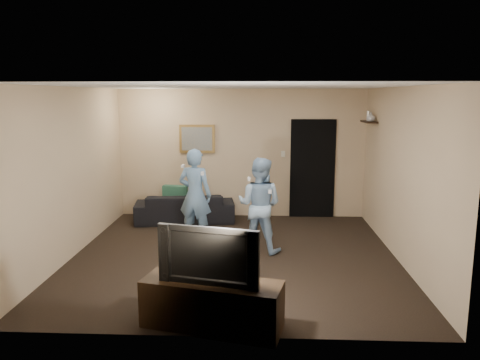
{
  "coord_description": "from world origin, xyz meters",
  "views": [
    {
      "loc": [
        0.42,
        -6.97,
        2.47
      ],
      "look_at": [
        0.08,
        0.3,
        1.15
      ],
      "focal_mm": 35.0,
      "sensor_mm": 36.0,
      "label": 1
    }
  ],
  "objects_px": {
    "wii_player_left": "(195,195)",
    "wii_player_right": "(259,205)",
    "television": "(211,253)",
    "sofa": "(185,207)",
    "tv_console": "(212,305)"
  },
  "relations": [
    {
      "from": "television",
      "to": "tv_console",
      "type": "bearing_deg",
      "value": 0.0
    },
    {
      "from": "tv_console",
      "to": "wii_player_right",
      "type": "xyz_separation_m",
      "value": [
        0.49,
        2.54,
        0.51
      ]
    },
    {
      "from": "sofa",
      "to": "wii_player_right",
      "type": "distance_m",
      "value": 2.32
    },
    {
      "from": "television",
      "to": "wii_player_right",
      "type": "relative_size",
      "value": 0.72
    },
    {
      "from": "tv_console",
      "to": "wii_player_left",
      "type": "relative_size",
      "value": 0.94
    },
    {
      "from": "sofa",
      "to": "television",
      "type": "height_order",
      "value": "television"
    },
    {
      "from": "wii_player_left",
      "to": "wii_player_right",
      "type": "relative_size",
      "value": 1.05
    },
    {
      "from": "television",
      "to": "wii_player_left",
      "type": "distance_m",
      "value": 3.12
    },
    {
      "from": "television",
      "to": "wii_player_right",
      "type": "height_order",
      "value": "wii_player_right"
    },
    {
      "from": "sofa",
      "to": "tv_console",
      "type": "relative_size",
      "value": 1.28
    },
    {
      "from": "sofa",
      "to": "television",
      "type": "distance_m",
      "value": 4.41
    },
    {
      "from": "sofa",
      "to": "television",
      "type": "relative_size",
      "value": 1.77
    },
    {
      "from": "television",
      "to": "wii_player_left",
      "type": "bearing_deg",
      "value": 114.37
    },
    {
      "from": "television",
      "to": "wii_player_left",
      "type": "height_order",
      "value": "wii_player_left"
    },
    {
      "from": "sofa",
      "to": "tv_console",
      "type": "distance_m",
      "value": 4.38
    }
  ]
}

